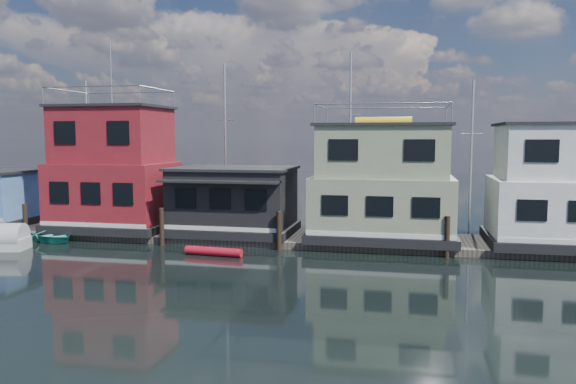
% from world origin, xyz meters
% --- Properties ---
extents(ground, '(160.00, 160.00, 0.00)m').
position_xyz_m(ground, '(0.00, 0.00, 0.00)').
color(ground, black).
rests_on(ground, ground).
extents(dock, '(48.00, 5.00, 0.40)m').
position_xyz_m(dock, '(0.00, 12.00, 0.20)').
color(dock, '#595147').
rests_on(dock, ground).
extents(houseboat_red, '(7.40, 5.90, 11.86)m').
position_xyz_m(houseboat_red, '(-8.50, 12.00, 4.10)').
color(houseboat_red, black).
rests_on(houseboat_red, dock).
extents(houseboat_dark, '(7.40, 6.10, 4.06)m').
position_xyz_m(houseboat_dark, '(-0.50, 11.98, 2.42)').
color(houseboat_dark, black).
rests_on(houseboat_dark, dock).
extents(houseboat_green, '(8.40, 5.90, 7.03)m').
position_xyz_m(houseboat_green, '(8.50, 12.00, 3.55)').
color(houseboat_green, black).
rests_on(houseboat_green, dock).
extents(houseboat_white, '(8.40, 5.90, 6.66)m').
position_xyz_m(houseboat_white, '(18.50, 12.00, 3.54)').
color(houseboat_white, black).
rests_on(houseboat_white, dock).
extents(pilings, '(42.28, 0.28, 2.20)m').
position_xyz_m(pilings, '(-0.33, 9.20, 1.10)').
color(pilings, '#2D2116').
rests_on(pilings, ground).
extents(background_masts, '(36.40, 0.16, 12.00)m').
position_xyz_m(background_masts, '(4.76, 18.00, 5.55)').
color(background_masts, silver).
rests_on(background_masts, ground).
extents(red_kayak, '(3.23, 0.77, 0.47)m').
position_xyz_m(red_kayak, '(-0.10, 7.12, 0.23)').
color(red_kayak, red).
rests_on(red_kayak, ground).
extents(dinghy_teal, '(4.45, 4.00, 0.76)m').
position_xyz_m(dinghy_teal, '(-10.96, 8.88, 0.38)').
color(dinghy_teal, teal).
rests_on(dinghy_teal, ground).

